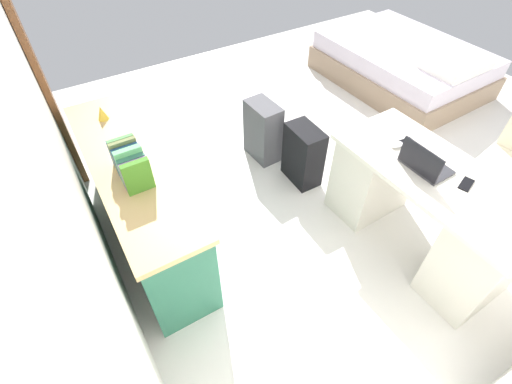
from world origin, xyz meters
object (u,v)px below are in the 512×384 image
desk (422,209)px  cell_phone_by_mouse (405,142)px  office_chair (511,169)px  laptop (424,164)px  figurine_small (102,113)px  cell_phone_near_laptop (466,184)px  suitcase_black (303,155)px  credenza (140,202)px  computer_mouse (397,145)px  bed (402,64)px  suitcase_spare_grey (263,131)px

desk → cell_phone_by_mouse: (0.35, -0.05, 0.37)m
office_chair → laptop: bearing=80.0°
desk → figurine_small: bearing=45.6°
desk → cell_phone_by_mouse: bearing=-8.1°
cell_phone_near_laptop → suitcase_black: bearing=-2.0°
suitcase_black → cell_phone_by_mouse: size_ratio=4.12×
office_chair → credenza: size_ratio=0.52×
desk → credenza: bearing=57.0°
computer_mouse → cell_phone_near_laptop: 0.52m
computer_mouse → suitcase_black: bearing=19.2°
suitcase_black → desk: bearing=-163.3°
desk → bed: size_ratio=0.75×
computer_mouse → figurine_small: 2.20m
cell_phone_by_mouse → figurine_small: (1.37, 1.81, 0.09)m
computer_mouse → figurine_small: size_ratio=0.91×
bed → cell_phone_by_mouse: bearing=130.8°
credenza → computer_mouse: bearing=-114.6°
credenza → suitcase_black: 1.47m
office_chair → cell_phone_by_mouse: (0.44, 0.88, 0.34)m
desk → suitcase_spare_grey: size_ratio=2.49×
cell_phone_near_laptop → desk: bearing=2.2°
bed → computer_mouse: size_ratio=19.45×
laptop → cell_phone_near_laptop: size_ratio=2.32×
office_chair → cell_phone_by_mouse: 1.04m
credenza → figurine_small: 0.74m
computer_mouse → bed: bearing=-52.1°
cell_phone_by_mouse → suitcase_spare_grey: bearing=25.4°
bed → cell_phone_near_laptop: 2.73m
desk → suitcase_black: bearing=15.9°
cell_phone_by_mouse → figurine_small: bearing=56.0°
suitcase_black → cell_phone_by_mouse: cell_phone_by_mouse is taller
desk → figurine_small: (1.72, 1.76, 0.45)m
suitcase_spare_grey → bed: bearing=-84.9°
desk → credenza: 2.10m
computer_mouse → cell_phone_by_mouse: computer_mouse is taller
desk → computer_mouse: 0.52m
office_chair → cell_phone_by_mouse: bearing=63.6°
office_chair → computer_mouse: 1.12m
credenza → cell_phone_by_mouse: (-0.79, -1.81, 0.36)m
credenza → bed: credenza is taller
suitcase_spare_grey → cell_phone_near_laptop: 1.83m
credenza → cell_phone_by_mouse: 2.01m
desk → suitcase_black: size_ratio=2.60×
credenza → figurine_small: (0.58, 0.00, 0.45)m
desk → laptop: (0.09, 0.07, 0.41)m
computer_mouse → credenza: bearing=63.9°
desk → cell_phone_near_laptop: (-0.16, -0.06, 0.37)m
credenza → office_chair: bearing=-114.5°
bed → suitcase_spare_grey: size_ratio=3.33×
office_chair → laptop: size_ratio=2.98×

